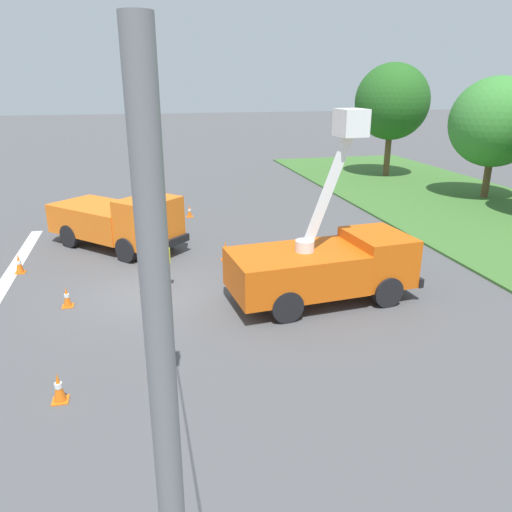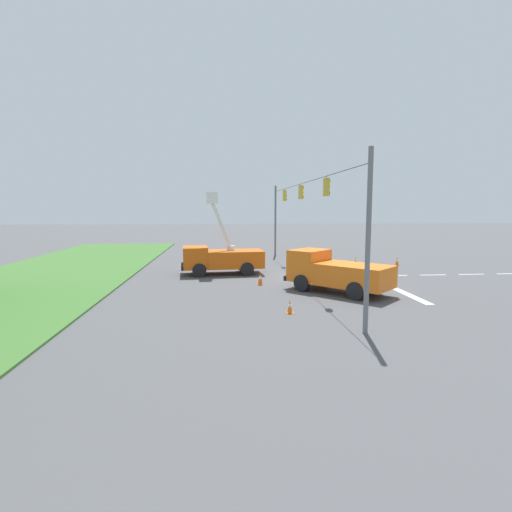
{
  "view_description": "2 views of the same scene",
  "coord_description": "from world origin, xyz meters",
  "px_view_note": "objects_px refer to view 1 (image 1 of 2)",
  "views": [
    {
      "loc": [
        16.03,
        -0.05,
        6.84
      ],
      "look_at": [
        1.06,
        3.5,
        1.42
      ],
      "focal_mm": 35.0,
      "sensor_mm": 36.0,
      "label": 1
    },
    {
      "loc": [
        -27.83,
        5.65,
        4.88
      ],
      "look_at": [
        -2.11,
        3.36,
        1.8
      ],
      "focal_mm": 28.0,
      "sensor_mm": 36.0,
      "label": 2
    }
  ],
  "objects_px": {
    "traffic_cone_foreground_left": "(59,388)",
    "traffic_cone_mid_right": "(189,211)",
    "road_worker": "(161,261)",
    "utility_truck_bucket_lift": "(326,262)",
    "utility_truck_support_near": "(119,221)",
    "tree_west": "(496,122)",
    "tree_far_west": "(392,102)",
    "traffic_cone_mid_left": "(226,250)",
    "traffic_cone_near_bucket": "(67,297)",
    "traffic_cone_lane_edge_a": "(19,264)"
  },
  "relations": [
    {
      "from": "tree_west",
      "to": "traffic_cone_foreground_left",
      "type": "xyz_separation_m",
      "value": [
        15.69,
        -22.66,
        -4.19
      ]
    },
    {
      "from": "traffic_cone_mid_right",
      "to": "traffic_cone_near_bucket",
      "type": "xyz_separation_m",
      "value": [
        10.28,
        -5.02,
        0.01
      ]
    },
    {
      "from": "tree_far_west",
      "to": "traffic_cone_mid_left",
      "type": "xyz_separation_m",
      "value": [
        15.54,
        -15.02,
        -4.99
      ]
    },
    {
      "from": "road_worker",
      "to": "traffic_cone_mid_right",
      "type": "height_order",
      "value": "road_worker"
    },
    {
      "from": "traffic_cone_mid_right",
      "to": "traffic_cone_lane_edge_a",
      "type": "relative_size",
      "value": 0.87
    },
    {
      "from": "utility_truck_bucket_lift",
      "to": "traffic_cone_mid_right",
      "type": "height_order",
      "value": "utility_truck_bucket_lift"
    },
    {
      "from": "tree_west",
      "to": "traffic_cone_mid_right",
      "type": "xyz_separation_m",
      "value": [
        0.17,
        -18.06,
        -4.23
      ]
    },
    {
      "from": "road_worker",
      "to": "utility_truck_support_near",
      "type": "bearing_deg",
      "value": -163.25
    },
    {
      "from": "tree_far_west",
      "to": "traffic_cone_mid_right",
      "type": "distance_m",
      "value": 18.54
    },
    {
      "from": "tree_west",
      "to": "traffic_cone_mid_right",
      "type": "distance_m",
      "value": 18.55
    },
    {
      "from": "utility_truck_support_near",
      "to": "traffic_cone_near_bucket",
      "type": "bearing_deg",
      "value": -15.15
    },
    {
      "from": "traffic_cone_foreground_left",
      "to": "traffic_cone_mid_right",
      "type": "distance_m",
      "value": 16.18
    },
    {
      "from": "tree_far_west",
      "to": "traffic_cone_near_bucket",
      "type": "height_order",
      "value": "tree_far_west"
    },
    {
      "from": "road_worker",
      "to": "tree_far_west",
      "type": "bearing_deg",
      "value": 135.36
    },
    {
      "from": "traffic_cone_foreground_left",
      "to": "traffic_cone_lane_edge_a",
      "type": "relative_size",
      "value": 0.97
    },
    {
      "from": "tree_far_west",
      "to": "utility_truck_support_near",
      "type": "xyz_separation_m",
      "value": [
        12.95,
        -19.16,
        -4.19
      ]
    },
    {
      "from": "traffic_cone_near_bucket",
      "to": "traffic_cone_mid_left",
      "type": "bearing_deg",
      "value": 119.09
    },
    {
      "from": "utility_truck_bucket_lift",
      "to": "traffic_cone_mid_right",
      "type": "xyz_separation_m",
      "value": [
        -11.62,
        -3.18,
        -0.98
      ]
    },
    {
      "from": "traffic_cone_mid_left",
      "to": "traffic_cone_mid_right",
      "type": "distance_m",
      "value": 7.14
    },
    {
      "from": "utility_truck_bucket_lift",
      "to": "traffic_cone_lane_edge_a",
      "type": "bearing_deg",
      "value": -115.43
    },
    {
      "from": "tree_west",
      "to": "road_worker",
      "type": "xyz_separation_m",
      "value": [
        9.63,
        -20.02,
        -3.55
      ]
    },
    {
      "from": "traffic_cone_foreground_left",
      "to": "traffic_cone_mid_left",
      "type": "distance_m",
      "value": 9.94
    },
    {
      "from": "tree_far_west",
      "to": "traffic_cone_foreground_left",
      "type": "height_order",
      "value": "tree_far_west"
    },
    {
      "from": "traffic_cone_mid_left",
      "to": "tree_far_west",
      "type": "bearing_deg",
      "value": 135.98
    },
    {
      "from": "utility_truck_support_near",
      "to": "traffic_cone_mid_right",
      "type": "height_order",
      "value": "utility_truck_support_near"
    },
    {
      "from": "utility_truck_bucket_lift",
      "to": "road_worker",
      "type": "xyz_separation_m",
      "value": [
        -2.16,
        -5.15,
        -0.3
      ]
    },
    {
      "from": "utility_truck_bucket_lift",
      "to": "road_worker",
      "type": "relative_size",
      "value": 3.53
    },
    {
      "from": "traffic_cone_lane_edge_a",
      "to": "tree_far_west",
      "type": "bearing_deg",
      "value": 123.62
    },
    {
      "from": "road_worker",
      "to": "traffic_cone_lane_edge_a",
      "type": "distance_m",
      "value": 5.85
    },
    {
      "from": "tree_far_west",
      "to": "traffic_cone_mid_right",
      "type": "relative_size",
      "value": 12.45
    },
    {
      "from": "traffic_cone_mid_right",
      "to": "traffic_cone_lane_edge_a",
      "type": "bearing_deg",
      "value": -46.57
    },
    {
      "from": "road_worker",
      "to": "traffic_cone_foreground_left",
      "type": "distance_m",
      "value": 6.64
    },
    {
      "from": "utility_truck_bucket_lift",
      "to": "traffic_cone_foreground_left",
      "type": "height_order",
      "value": "utility_truck_bucket_lift"
    },
    {
      "from": "tree_far_west",
      "to": "road_worker",
      "type": "xyz_separation_m",
      "value": [
        17.89,
        -17.67,
        -4.4
      ]
    },
    {
      "from": "traffic_cone_mid_right",
      "to": "traffic_cone_near_bucket",
      "type": "bearing_deg",
      "value": -26.02
    },
    {
      "from": "utility_truck_support_near",
      "to": "utility_truck_bucket_lift",
      "type": "bearing_deg",
      "value": 43.04
    },
    {
      "from": "utility_truck_bucket_lift",
      "to": "traffic_cone_mid_right",
      "type": "distance_m",
      "value": 12.09
    },
    {
      "from": "tree_far_west",
      "to": "utility_truck_bucket_lift",
      "type": "bearing_deg",
      "value": -31.98
    },
    {
      "from": "traffic_cone_foreground_left",
      "to": "traffic_cone_mid_right",
      "type": "xyz_separation_m",
      "value": [
        -15.52,
        4.6,
        -0.04
      ]
    },
    {
      "from": "tree_west",
      "to": "utility_truck_bucket_lift",
      "type": "distance_m",
      "value": 19.26
    },
    {
      "from": "tree_far_west",
      "to": "road_worker",
      "type": "bearing_deg",
      "value": -44.64
    },
    {
      "from": "traffic_cone_foreground_left",
      "to": "traffic_cone_lane_edge_a",
      "type": "height_order",
      "value": "traffic_cone_lane_edge_a"
    },
    {
      "from": "traffic_cone_foreground_left",
      "to": "utility_truck_bucket_lift",
      "type": "bearing_deg",
      "value": 116.59
    },
    {
      "from": "utility_truck_support_near",
      "to": "road_worker",
      "type": "xyz_separation_m",
      "value": [
        4.94,
        1.49,
        -0.21
      ]
    },
    {
      "from": "traffic_cone_near_bucket",
      "to": "tree_west",
      "type": "bearing_deg",
      "value": 114.36
    },
    {
      "from": "tree_west",
      "to": "traffic_cone_near_bucket",
      "type": "bearing_deg",
      "value": -65.64
    },
    {
      "from": "traffic_cone_foreground_left",
      "to": "traffic_cone_mid_left",
      "type": "xyz_separation_m",
      "value": [
        -8.41,
        5.29,
        0.05
      ]
    },
    {
      "from": "traffic_cone_lane_edge_a",
      "to": "traffic_cone_foreground_left",
      "type": "bearing_deg",
      "value": 15.91
    },
    {
      "from": "tree_far_west",
      "to": "traffic_cone_near_bucket",
      "type": "distance_m",
      "value": 28.38
    },
    {
      "from": "utility_truck_bucket_lift",
      "to": "utility_truck_support_near",
      "type": "xyz_separation_m",
      "value": [
        -7.11,
        -6.64,
        -0.09
      ]
    }
  ]
}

